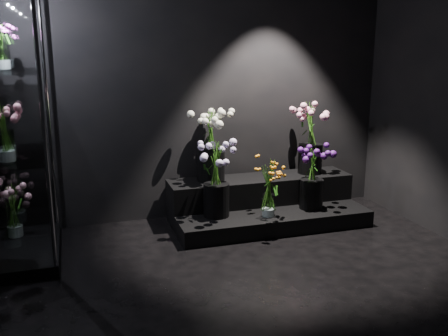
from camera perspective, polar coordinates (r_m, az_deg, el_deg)
name	(u,v)px	position (r m, az deg, el deg)	size (l,w,h in m)	color
floor	(271,306)	(3.52, 5.37, -15.48)	(4.00, 4.00, 0.00)	black
wall_back	(196,79)	(4.98, -3.26, 10.17)	(4.00, 4.00, 0.00)	black
display_riser	(264,203)	(5.04, 4.61, -4.04)	(1.88, 0.83, 0.42)	black
display_case	(8,124)	(4.25, -23.48, 4.61)	(0.61, 1.02, 2.24)	black
bouquet_orange_bells	(269,187)	(4.64, 5.14, -2.17)	(0.30, 0.30, 0.55)	white
bouquet_lilac	(216,173)	(4.60, -0.89, -0.58)	(0.45, 0.45, 0.71)	black
bouquet_purple	(312,174)	(4.91, 10.04, -0.69)	(0.35, 0.35, 0.60)	black
bouquet_cream_roses	(211,141)	(4.85, -1.52, 3.16)	(0.47, 0.47, 0.70)	black
bouquet_pink_roses	(311,134)	(5.22, 9.93, 3.86)	(0.43, 0.43, 0.74)	black
bouquet_case_pink	(4,131)	(4.04, -23.83, 3.92)	(0.37, 0.37, 0.44)	white
bouquet_case_magenta	(1,45)	(4.36, -24.16, 12.69)	(0.30, 0.30, 0.35)	white
bouquet_case_base_pink	(13,209)	(4.66, -22.96, -4.37)	(0.42, 0.42, 0.45)	white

